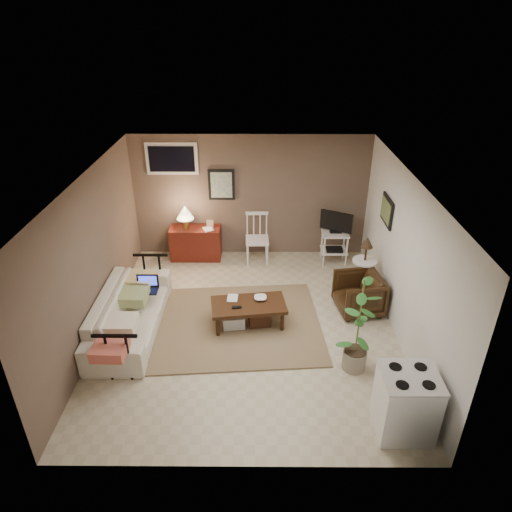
{
  "coord_description": "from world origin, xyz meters",
  "views": [
    {
      "loc": [
        0.16,
        -5.76,
        4.36
      ],
      "look_at": [
        0.12,
        0.35,
        1.06
      ],
      "focal_mm": 32.0,
      "sensor_mm": 36.0,
      "label": 1
    }
  ],
  "objects_px": {
    "red_console": "(195,240)",
    "stove": "(406,403)",
    "sofa": "(129,306)",
    "tv_stand": "(335,236)",
    "potted_plant": "(359,322)",
    "coffee_table": "(248,313)",
    "side_table": "(365,259)",
    "armchair": "(359,292)",
    "spindle_chair": "(257,240)"
  },
  "relations": [
    {
      "from": "coffee_table",
      "to": "spindle_chair",
      "type": "distance_m",
      "value": 2.12
    },
    {
      "from": "coffee_table",
      "to": "tv_stand",
      "type": "relative_size",
      "value": 1.14
    },
    {
      "from": "tv_stand",
      "to": "armchair",
      "type": "height_order",
      "value": "tv_stand"
    },
    {
      "from": "tv_stand",
      "to": "armchair",
      "type": "bearing_deg",
      "value": -84.57
    },
    {
      "from": "spindle_chair",
      "to": "side_table",
      "type": "bearing_deg",
      "value": -32.95
    },
    {
      "from": "potted_plant",
      "to": "stove",
      "type": "distance_m",
      "value": 1.17
    },
    {
      "from": "coffee_table",
      "to": "red_console",
      "type": "xyz_separation_m",
      "value": [
        -1.09,
        2.22,
        0.15
      ]
    },
    {
      "from": "spindle_chair",
      "to": "armchair",
      "type": "distance_m",
      "value": 2.37
    },
    {
      "from": "potted_plant",
      "to": "sofa",
      "type": "bearing_deg",
      "value": 165.61
    },
    {
      "from": "red_console",
      "to": "stove",
      "type": "height_order",
      "value": "red_console"
    },
    {
      "from": "sofa",
      "to": "spindle_chair",
      "type": "xyz_separation_m",
      "value": [
        1.93,
        2.22,
        0.02
      ]
    },
    {
      "from": "tv_stand",
      "to": "stove",
      "type": "bearing_deg",
      "value": -86.9
    },
    {
      "from": "red_console",
      "to": "potted_plant",
      "type": "relative_size",
      "value": 0.78
    },
    {
      "from": "coffee_table",
      "to": "side_table",
      "type": "distance_m",
      "value": 2.2
    },
    {
      "from": "red_console",
      "to": "spindle_chair",
      "type": "bearing_deg",
      "value": -5.42
    },
    {
      "from": "tv_stand",
      "to": "spindle_chair",
      "type": "bearing_deg",
      "value": 178.43
    },
    {
      "from": "coffee_table",
      "to": "armchair",
      "type": "xyz_separation_m",
      "value": [
        1.78,
        0.41,
        0.12
      ]
    },
    {
      "from": "spindle_chair",
      "to": "sofa",
      "type": "bearing_deg",
      "value": -130.96
    },
    {
      "from": "armchair",
      "to": "sofa",
      "type": "bearing_deg",
      "value": -91.21
    },
    {
      "from": "red_console",
      "to": "potted_plant",
      "type": "height_order",
      "value": "potted_plant"
    },
    {
      "from": "sofa",
      "to": "side_table",
      "type": "distance_m",
      "value": 3.9
    },
    {
      "from": "potted_plant",
      "to": "red_console",
      "type": "bearing_deg",
      "value": 128.94
    },
    {
      "from": "red_console",
      "to": "stove",
      "type": "xyz_separation_m",
      "value": [
        2.94,
        -4.23,
        0.02
      ]
    },
    {
      "from": "sofa",
      "to": "red_console",
      "type": "xyz_separation_m",
      "value": [
        0.71,
        2.34,
        -0.04
      ]
    },
    {
      "from": "spindle_chair",
      "to": "potted_plant",
      "type": "relative_size",
      "value": 0.67
    },
    {
      "from": "red_console",
      "to": "stove",
      "type": "distance_m",
      "value": 5.15
    },
    {
      "from": "spindle_chair",
      "to": "armchair",
      "type": "xyz_separation_m",
      "value": [
        1.65,
        -1.7,
        -0.1
      ]
    },
    {
      "from": "spindle_chair",
      "to": "potted_plant",
      "type": "bearing_deg",
      "value": -66.28
    },
    {
      "from": "spindle_chair",
      "to": "side_table",
      "type": "relative_size",
      "value": 0.88
    },
    {
      "from": "coffee_table",
      "to": "red_console",
      "type": "bearing_deg",
      "value": 116.12
    },
    {
      "from": "red_console",
      "to": "coffee_table",
      "type": "bearing_deg",
      "value": -63.88
    },
    {
      "from": "sofa",
      "to": "armchair",
      "type": "bearing_deg",
      "value": -81.63
    },
    {
      "from": "sofa",
      "to": "red_console",
      "type": "height_order",
      "value": "red_console"
    },
    {
      "from": "tv_stand",
      "to": "side_table",
      "type": "height_order",
      "value": "side_table"
    },
    {
      "from": "tv_stand",
      "to": "stove",
      "type": "height_order",
      "value": "tv_stand"
    },
    {
      "from": "side_table",
      "to": "armchair",
      "type": "relative_size",
      "value": 1.54
    },
    {
      "from": "stove",
      "to": "coffee_table",
      "type": "bearing_deg",
      "value": 132.63
    },
    {
      "from": "side_table",
      "to": "armchair",
      "type": "height_order",
      "value": "side_table"
    },
    {
      "from": "tv_stand",
      "to": "armchair",
      "type": "xyz_separation_m",
      "value": [
        0.16,
        -1.65,
        -0.2
      ]
    },
    {
      "from": "sofa",
      "to": "side_table",
      "type": "bearing_deg",
      "value": -74.43
    },
    {
      "from": "tv_stand",
      "to": "potted_plant",
      "type": "relative_size",
      "value": 0.73
    },
    {
      "from": "coffee_table",
      "to": "stove",
      "type": "distance_m",
      "value": 2.73
    },
    {
      "from": "tv_stand",
      "to": "stove",
      "type": "xyz_separation_m",
      "value": [
        0.22,
        -4.07,
        -0.14
      ]
    },
    {
      "from": "potted_plant",
      "to": "coffee_table",
      "type": "bearing_deg",
      "value": 147.13
    },
    {
      "from": "potted_plant",
      "to": "stove",
      "type": "xyz_separation_m",
      "value": [
        0.37,
        -1.05,
        -0.35
      ]
    },
    {
      "from": "red_console",
      "to": "side_table",
      "type": "height_order",
      "value": "red_console"
    },
    {
      "from": "side_table",
      "to": "stove",
      "type": "distance_m",
      "value": 2.95
    },
    {
      "from": "coffee_table",
      "to": "stove",
      "type": "relative_size",
      "value": 1.44
    },
    {
      "from": "red_console",
      "to": "spindle_chair",
      "type": "relative_size",
      "value": 1.16
    },
    {
      "from": "side_table",
      "to": "stove",
      "type": "bearing_deg",
      "value": -92.04
    }
  ]
}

